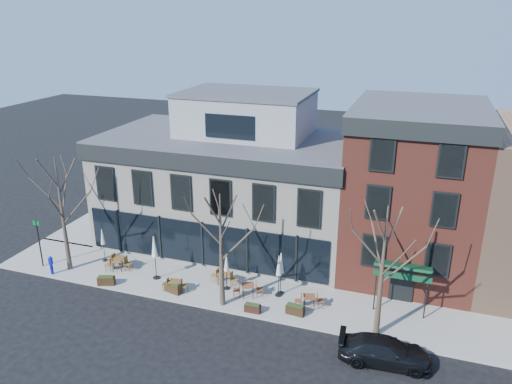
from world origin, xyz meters
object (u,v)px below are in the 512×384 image
(call_box, at_px, (51,264))
(cafe_set_0, at_px, (117,264))
(parked_sedan, at_px, (385,351))
(umbrella_0, at_px, (103,238))

(call_box, distance_m, cafe_set_0, 4.28)
(parked_sedan, distance_m, call_box, 21.84)
(call_box, bearing_deg, cafe_set_0, 25.91)
(parked_sedan, bearing_deg, umbrella_0, 72.31)
(parked_sedan, xyz_separation_m, cafe_set_0, (-17.93, 3.63, -0.05))
(parked_sedan, bearing_deg, cafe_set_0, 73.82)
(call_box, bearing_deg, umbrella_0, 50.89)
(parked_sedan, height_order, cafe_set_0, parked_sedan)
(cafe_set_0, bearing_deg, parked_sedan, -11.43)
(cafe_set_0, bearing_deg, umbrella_0, 151.86)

